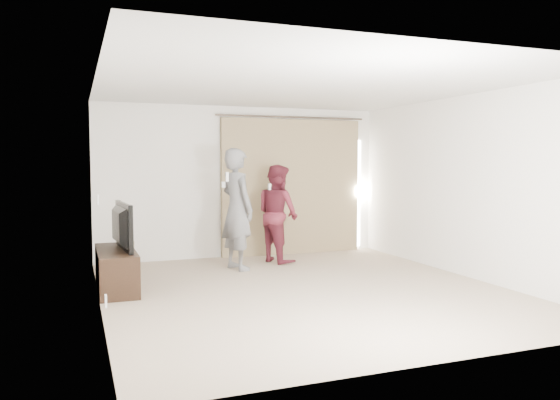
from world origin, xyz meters
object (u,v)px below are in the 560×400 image
(person_man, at_px, (237,209))
(person_woman, at_px, (278,213))
(tv_console, at_px, (116,270))
(tv, at_px, (115,226))

(person_man, relative_size, person_woman, 1.16)
(person_man, bearing_deg, person_woman, 24.80)
(person_man, height_order, person_woman, person_man)
(tv_console, distance_m, person_man, 2.09)
(tv, bearing_deg, person_man, -72.26)
(tv_console, distance_m, person_woman, 2.91)
(tv_console, distance_m, tv, 0.56)
(tv, relative_size, person_woman, 0.66)
(person_man, bearing_deg, tv, -157.96)
(tv, distance_m, person_man, 1.99)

